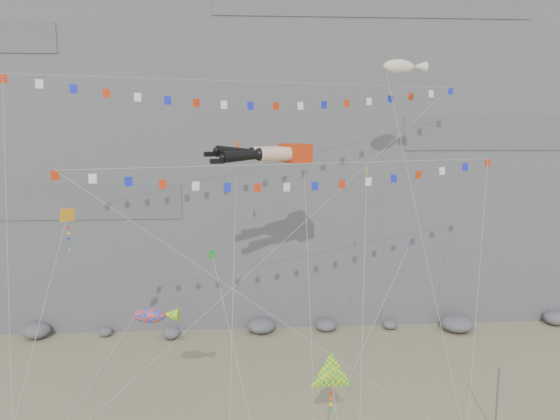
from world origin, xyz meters
name	(u,v)px	position (x,y,z in m)	size (l,w,h in m)	color
cliff	(255,68)	(0.00, 32.00, 25.00)	(80.00, 28.00, 50.00)	slate
talus_boulders	(261,326)	(0.00, 17.00, 0.60)	(60.00, 3.00, 1.20)	slate
anchor_pole_right	(497,402)	(13.75, -0.66, 2.17)	(0.12, 0.12, 4.34)	slate
legs_kite	(269,154)	(0.29, 6.74, 16.86)	(7.41, 17.49, 23.30)	red
flag_banner_upper	(263,82)	(-0.05, 8.70, 21.78)	(31.19, 18.05, 28.62)	red
flag_banner_lower	(301,164)	(2.21, 4.15, 16.34)	(28.24, 9.88, 19.68)	red
harlequin_kite	(67,216)	(-12.06, 2.35, 13.43)	(3.27, 7.71, 15.23)	red
fish_windsock	(149,316)	(-7.34, 1.67, 7.33)	(7.72, 7.62, 11.62)	#E33B0B
delta_kite	(331,376)	(3.11, -3.25, 5.43)	(2.65, 4.21, 7.33)	yellow
blimp_windsock	(399,68)	(9.93, 9.57, 22.94)	(3.91, 12.12, 25.48)	beige
small_kite_a	(237,153)	(-1.93, 8.07, 16.86)	(1.18, 15.52, 22.87)	#F75614
small_kite_b	(408,247)	(9.06, 3.06, 11.04)	(8.32, 8.25, 15.60)	purple
small_kite_c	(213,259)	(-3.29, 0.10, 11.21)	(3.59, 6.89, 13.38)	green
small_kite_d	(367,177)	(6.99, 6.37, 15.26)	(3.83, 14.46, 21.20)	yellow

